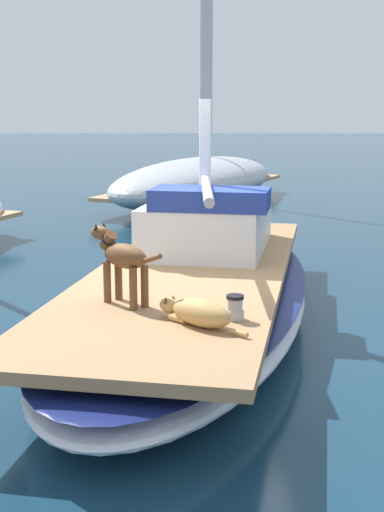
# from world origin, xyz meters

# --- Properties ---
(ground_plane) EXTENTS (120.00, 120.00, 0.00)m
(ground_plane) POSITION_xyz_m (0.00, 0.00, 0.00)
(ground_plane) COLOR #143347
(sailboat_main) EXTENTS (3.80, 7.58, 0.66)m
(sailboat_main) POSITION_xyz_m (0.00, 0.00, 0.34)
(sailboat_main) COLOR white
(sailboat_main) RESTS_ON ground
(cabin_house) EXTENTS (1.78, 2.45, 0.84)m
(cabin_house) POSITION_xyz_m (0.22, 1.10, 1.01)
(cabin_house) COLOR silver
(cabin_house) RESTS_ON sailboat_main
(dog_brown) EXTENTS (0.72, 0.72, 0.70)m
(dog_brown) POSITION_xyz_m (-0.62, -1.43, 1.08)
(dog_brown) COLOR brown
(dog_brown) RESTS_ON sailboat_main
(dog_tan) EXTENTS (0.75, 0.72, 0.22)m
(dog_tan) POSITION_xyz_m (0.06, -2.08, 0.77)
(dog_tan) COLOR tan
(dog_tan) RESTS_ON sailboat_main
(deck_winch) EXTENTS (0.16, 0.16, 0.21)m
(deck_winch) POSITION_xyz_m (0.37, -1.92, 0.76)
(deck_winch) COLOR #B7B7BC
(deck_winch) RESTS_ON sailboat_main
(moored_boat_far_astern) EXTENTS (5.60, 8.03, 6.75)m
(moored_boat_far_astern) POSITION_xyz_m (0.15, 10.25, 0.60)
(moored_boat_far_astern) COLOR #B2B7C1
(moored_boat_far_astern) RESTS_ON ground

